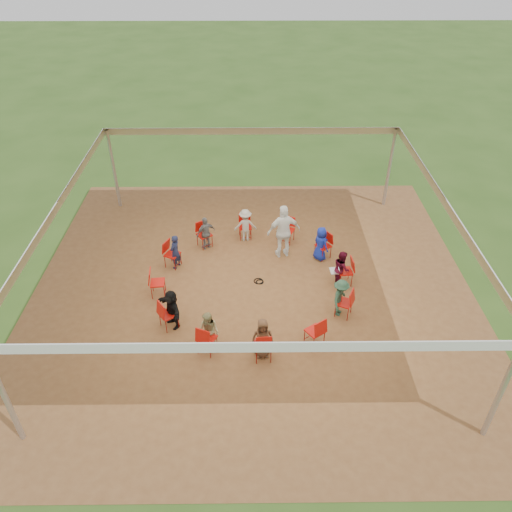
{
  "coord_description": "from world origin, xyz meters",
  "views": [
    {
      "loc": [
        -0.02,
        -11.51,
        9.5
      ],
      "look_at": [
        0.1,
        0.3,
        0.99
      ],
      "focal_mm": 35.0,
      "sensor_mm": 36.0,
      "label": 1
    }
  ],
  "objects_px": {
    "chair_6": "(158,283)",
    "person_seated_2": "(245,225)",
    "chair_0": "(345,271)",
    "chair_11": "(344,303)",
    "chair_1": "(323,246)",
    "chair_9": "(263,345)",
    "person_seated_5": "(172,309)",
    "chair_5": "(172,254)",
    "cable_coil": "(259,281)",
    "chair_2": "(287,230)",
    "person_seated_0": "(342,268)",
    "chair_4": "(204,235)",
    "chair_8": "(207,339)",
    "chair_7": "(168,314)",
    "standing_person": "(284,231)",
    "person_seated_8": "(340,298)",
    "chair_10": "(315,331)",
    "person_seated_3": "(206,233)",
    "laptop": "(336,269)",
    "person_seated_1": "(321,244)",
    "person_seated_4": "(175,252)",
    "person_seated_7": "(263,338)",
    "chair_3": "(245,227)",
    "person_seated_6": "(209,332)"
  },
  "relations": [
    {
      "from": "person_seated_2",
      "to": "chair_0",
      "type": "bearing_deg",
      "value": 136.27
    },
    {
      "from": "chair_2",
      "to": "chair_9",
      "type": "xyz_separation_m",
      "value": [
        -0.92,
        -5.27,
        0.0
      ]
    },
    {
      "from": "chair_5",
      "to": "chair_9",
      "type": "bearing_deg",
      "value": 60.0
    },
    {
      "from": "person_seated_0",
      "to": "laptop",
      "type": "relative_size",
      "value": 3.2
    },
    {
      "from": "chair_11",
      "to": "person_seated_0",
      "type": "xyz_separation_m",
      "value": [
        0.13,
        1.4,
        0.14
      ]
    },
    {
      "from": "chair_4",
      "to": "person_seated_3",
      "type": "bearing_deg",
      "value": 90.0
    },
    {
      "from": "chair_11",
      "to": "laptop",
      "type": "distance_m",
      "value": 1.39
    },
    {
      "from": "chair_5",
      "to": "chair_3",
      "type": "bearing_deg",
      "value": 150.0
    },
    {
      "from": "chair_3",
      "to": "person_seated_7",
      "type": "bearing_deg",
      "value": 90.0
    },
    {
      "from": "chair_5",
      "to": "person_seated_8",
      "type": "distance_m",
      "value": 5.42
    },
    {
      "from": "chair_0",
      "to": "chair_7",
      "type": "distance_m",
      "value": 5.35
    },
    {
      "from": "chair_2",
      "to": "laptop",
      "type": "bearing_deg",
      "value": 144.76
    },
    {
      "from": "chair_11",
      "to": "chair_3",
      "type": "bearing_deg",
      "value": 60.0
    },
    {
      "from": "chair_0",
      "to": "chair_11",
      "type": "bearing_deg",
      "value": 165.0
    },
    {
      "from": "person_seated_3",
      "to": "chair_8",
      "type": "bearing_deg",
      "value": 59.27
    },
    {
      "from": "person_seated_2",
      "to": "person_seated_4",
      "type": "distance_m",
      "value": 2.65
    },
    {
      "from": "chair_10",
      "to": "person_seated_1",
      "type": "distance_m",
      "value": 3.83
    },
    {
      "from": "chair_4",
      "to": "person_seated_5",
      "type": "xyz_separation_m",
      "value": [
        -0.58,
        -3.79,
        0.14
      ]
    },
    {
      "from": "chair_5",
      "to": "chair_11",
      "type": "xyz_separation_m",
      "value": [
        5.02,
        -2.34,
        0.0
      ]
    },
    {
      "from": "chair_1",
      "to": "chair_9",
      "type": "bearing_deg",
      "value": 120.0
    },
    {
      "from": "person_seated_2",
      "to": "cable_coil",
      "type": "height_order",
      "value": "person_seated_2"
    },
    {
      "from": "chair_4",
      "to": "cable_coil",
      "type": "height_order",
      "value": "chair_4"
    },
    {
      "from": "standing_person",
      "to": "laptop",
      "type": "bearing_deg",
      "value": 121.83
    },
    {
      "from": "chair_6",
      "to": "person_seated_2",
      "type": "bearing_deg",
      "value": 133.73
    },
    {
      "from": "chair_11",
      "to": "person_seated_5",
      "type": "xyz_separation_m",
      "value": [
        -4.68,
        -0.35,
        0.14
      ]
    },
    {
      "from": "person_seated_5",
      "to": "chair_7",
      "type": "bearing_deg",
      "value": -90.0
    },
    {
      "from": "person_seated_4",
      "to": "chair_1",
      "type": "bearing_deg",
      "value": 120.73
    },
    {
      "from": "chair_1",
      "to": "chair_6",
      "type": "distance_m",
      "value": 5.35
    },
    {
      "from": "chair_9",
      "to": "person_seated_5",
      "type": "distance_m",
      "value": 2.71
    },
    {
      "from": "chair_6",
      "to": "person_seated_1",
      "type": "bearing_deg",
      "value": 104.66
    },
    {
      "from": "chair_1",
      "to": "chair_7",
      "type": "height_order",
      "value": "same"
    },
    {
      "from": "chair_4",
      "to": "chair_8",
      "type": "relative_size",
      "value": 1.0
    },
    {
      "from": "person_seated_4",
      "to": "person_seated_7",
      "type": "xyz_separation_m",
      "value": [
        2.63,
        -3.75,
        0.0
      ]
    },
    {
      "from": "person_seated_8",
      "to": "chair_8",
      "type": "bearing_deg",
      "value": 136.27
    },
    {
      "from": "chair_0",
      "to": "chair_1",
      "type": "bearing_deg",
      "value": 15.0
    },
    {
      "from": "chair_6",
      "to": "person_seated_1",
      "type": "height_order",
      "value": "person_seated_1"
    },
    {
      "from": "chair_7",
      "to": "person_seated_3",
      "type": "bearing_deg",
      "value": 133.73
    },
    {
      "from": "chair_3",
      "to": "person_seated_4",
      "type": "xyz_separation_m",
      "value": [
        -2.16,
        -1.64,
        0.14
      ]
    },
    {
      "from": "chair_0",
      "to": "chair_7",
      "type": "relative_size",
      "value": 1.0
    },
    {
      "from": "chair_2",
      "to": "standing_person",
      "type": "relative_size",
      "value": 0.49
    },
    {
      "from": "chair_2",
      "to": "person_seated_0",
      "type": "bearing_deg",
      "value": 147.8
    },
    {
      "from": "chair_7",
      "to": "person_seated_6",
      "type": "bearing_deg",
      "value": 19.73
    },
    {
      "from": "chair_5",
      "to": "cable_coil",
      "type": "relative_size",
      "value": 2.71
    },
    {
      "from": "chair_11",
      "to": "person_seated_6",
      "type": "relative_size",
      "value": 0.78
    },
    {
      "from": "person_seated_5",
      "to": "person_seated_7",
      "type": "distance_m",
      "value": 2.65
    },
    {
      "from": "chair_7",
      "to": "person_seated_4",
      "type": "relative_size",
      "value": 0.78
    },
    {
      "from": "chair_4",
      "to": "chair_10",
      "type": "relative_size",
      "value": 1.0
    },
    {
      "from": "chair_11",
      "to": "person_seated_2",
      "type": "height_order",
      "value": "person_seated_2"
    },
    {
      "from": "chair_2",
      "to": "chair_8",
      "type": "xyz_separation_m",
      "value": [
        -2.34,
        -5.02,
        0.0
      ]
    },
    {
      "from": "chair_0",
      "to": "person_seated_8",
      "type": "height_order",
      "value": "person_seated_8"
    }
  ]
}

